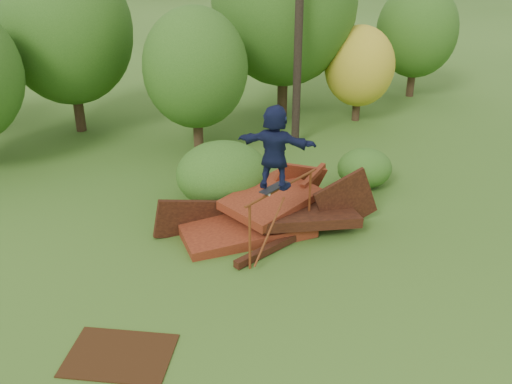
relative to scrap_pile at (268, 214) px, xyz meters
name	(u,v)px	position (x,y,z in m)	size (l,w,h in m)	color
ground	(320,292)	(0.13, -3.05, -0.38)	(240.00, 240.00, 0.00)	#2D5116
scrap_pile	(268,214)	(0.00, 0.00, 0.00)	(5.83, 3.22, 1.92)	#4B180D
grind_rail	(282,204)	(-0.04, -1.08, 0.83)	(2.27, 1.44, 1.68)	maroon
skateboard	(274,187)	(-0.29, -1.24, 1.37)	(0.83, 0.63, 0.09)	black
skater	(275,147)	(-0.29, -1.24, 2.35)	(1.79, 0.57, 1.93)	#121838
flat_plate	(120,355)	(-4.19, -3.71, -0.37)	(1.92, 1.37, 0.03)	black
tree_1	(68,31)	(-4.20, 9.29, 3.32)	(4.54, 4.54, 6.32)	black
tree_2	(195,68)	(-0.44, 5.89, 2.48)	(3.44, 3.44, 4.85)	black
tree_3	(284,2)	(3.65, 8.58, 4.06)	(5.47, 5.47, 7.59)	black
tree_4	(359,66)	(6.22, 7.11, 1.77)	(2.68, 2.68, 3.70)	black
tree_5	(417,31)	(10.12, 9.40, 2.50)	(3.48, 3.48, 4.88)	black
shrub_left	(222,174)	(-0.72, 1.76, 0.51)	(2.57, 2.37, 1.78)	#1E4211
shrub_right	(365,168)	(3.58, 1.49, 0.20)	(1.64, 1.50, 1.16)	#1E4211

